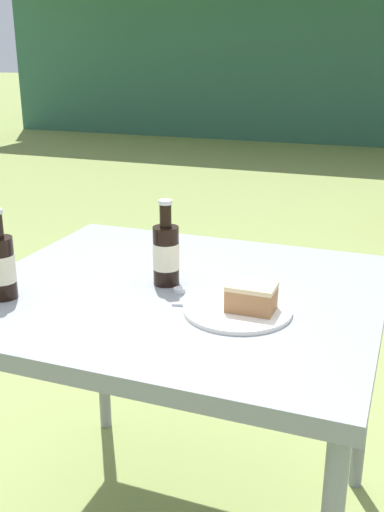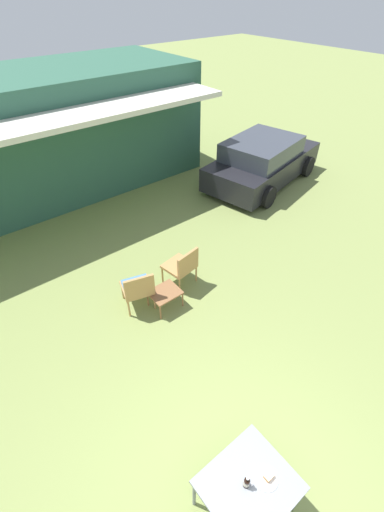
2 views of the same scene
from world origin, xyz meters
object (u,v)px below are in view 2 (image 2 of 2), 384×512
at_px(parked_car, 262,161).
at_px(cola_bottle_near, 247,483).
at_px(wicker_chair_plain, 182,265).
at_px(cake_on_plate, 268,478).
at_px(patio_table, 249,486).
at_px(wicker_chair_cushioned, 138,287).
at_px(garden_side_table, 165,293).

relative_size(parked_car, cola_bottle_near, 19.87).
distance_m(wicker_chair_plain, cake_on_plate, 3.91).
distance_m(parked_car, wicker_chair_plain, 5.05).
distance_m(parked_car, patio_table, 8.46).
bearing_deg(parked_car, wicker_chair_cushioned, -171.53).
distance_m(patio_table, cake_on_plate, 0.22).
relative_size(wicker_chair_cushioned, cola_bottle_near, 4.13).
relative_size(wicker_chair_cushioned, garden_side_table, 1.56).
xyz_separation_m(cake_on_plate, cola_bottle_near, (-0.23, 0.10, 0.06)).
relative_size(parked_car, wicker_chair_cushioned, 4.81).
bearing_deg(cola_bottle_near, wicker_chair_plain, 62.63).
height_order(wicker_chair_cushioned, patio_table, wicker_chair_cushioned).
distance_m(wicker_chair_plain, garden_side_table, 0.71).
xyz_separation_m(wicker_chair_cushioned, cake_on_plate, (-0.56, -3.60, 0.28)).
relative_size(parked_car, patio_table, 4.37).
height_order(cake_on_plate, cola_bottle_near, cola_bottle_near).
distance_m(parked_car, cake_on_plate, 8.37).
height_order(wicker_chair_plain, cola_bottle_near, cola_bottle_near).
height_order(wicker_chair_cushioned, cake_on_plate, wicker_chair_cushioned).
relative_size(wicker_chair_plain, patio_table, 0.91).
xyz_separation_m(parked_car, cola_bottle_near, (-6.39, -5.57, 0.18)).
height_order(wicker_chair_cushioned, garden_side_table, wicker_chair_cushioned).
bearing_deg(garden_side_table, patio_table, -109.43).
xyz_separation_m(patio_table, cola_bottle_near, (-0.04, 0.02, 0.15)).
xyz_separation_m(garden_side_table, cake_on_plate, (-0.94, -3.29, 0.44)).
xyz_separation_m(wicker_chair_cushioned, garden_side_table, (0.38, -0.31, -0.16)).
distance_m(garden_side_table, cake_on_plate, 3.45).
bearing_deg(garden_side_table, cola_bottle_near, -110.11).
relative_size(garden_side_table, cola_bottle_near, 2.64).
xyz_separation_m(parked_car, garden_side_table, (-5.22, -2.38, -0.31)).
relative_size(patio_table, cola_bottle_near, 4.55).
height_order(wicker_chair_cushioned, cola_bottle_near, cola_bottle_near).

